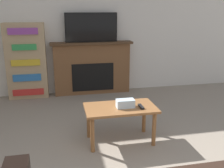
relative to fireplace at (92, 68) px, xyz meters
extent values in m
cube|color=silver|center=(0.01, 0.14, 0.84)|extent=(6.11, 0.06, 2.70)
cube|color=brown|center=(0.00, 0.00, -0.02)|extent=(1.47, 0.22, 0.98)
cube|color=black|center=(0.00, -0.11, -0.16)|extent=(0.81, 0.01, 0.54)
cube|color=#4C331E|center=(0.00, -0.02, 0.49)|extent=(1.57, 0.28, 0.04)
cube|color=black|center=(0.00, -0.02, 0.78)|extent=(0.99, 0.03, 0.55)
cube|color=black|center=(0.00, -0.03, 0.78)|extent=(0.95, 0.01, 0.51)
cube|color=brown|center=(0.08, -2.06, -0.06)|extent=(0.88, 0.50, 0.03)
cylinder|color=brown|center=(-0.30, -2.25, -0.30)|extent=(0.05, 0.05, 0.44)
cylinder|color=brown|center=(0.46, -2.25, -0.30)|extent=(0.05, 0.05, 0.44)
cylinder|color=brown|center=(-0.30, -1.87, -0.30)|extent=(0.05, 0.05, 0.44)
cylinder|color=brown|center=(0.46, -1.87, -0.30)|extent=(0.05, 0.05, 0.44)
cube|color=silver|center=(0.13, -2.09, 0.00)|extent=(0.22, 0.12, 0.10)
cube|color=black|center=(0.32, -2.13, -0.04)|extent=(0.04, 0.15, 0.02)
cube|color=tan|center=(-1.22, -0.02, 0.18)|extent=(0.71, 0.26, 1.40)
cube|color=red|center=(-1.22, -0.16, -0.38)|extent=(0.55, 0.03, 0.11)
cube|color=#2D70B7|center=(-1.22, -0.16, -0.10)|extent=(0.49, 0.03, 0.13)
cube|color=gold|center=(-1.22, -0.16, 0.18)|extent=(0.50, 0.03, 0.11)
cube|color=green|center=(-1.22, -0.16, 0.46)|extent=(0.42, 0.03, 0.11)
cube|color=purple|center=(-1.22, -0.16, 0.74)|extent=(0.51, 0.03, 0.11)
camera|label=1|loc=(-0.65, -5.01, 1.13)|focal=42.00mm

